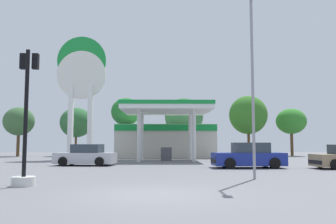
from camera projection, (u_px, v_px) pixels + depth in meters
ground_plane at (150, 194)px, 10.23m from camera, size 90.00×90.00×0.00m
gas_station at (166, 138)px, 35.37m from camera, size 9.77×13.67×4.73m
station_pole_sign at (81, 81)px, 31.91m from camera, size 4.46×0.56×11.25m
car_1 at (86, 156)px, 23.07m from camera, size 4.07×2.14×1.40m
car_2 at (248, 156)px, 20.87m from camera, size 4.27×2.05×1.51m
traffic_signal_0 at (25, 142)px, 12.28m from camera, size 0.81×0.81×4.82m
tree_0 at (19, 122)px, 38.67m from camera, size 3.33×3.33×5.42m
tree_1 at (76, 123)px, 39.81m from camera, size 3.65×3.65×5.48m
tree_2 at (126, 112)px, 38.54m from camera, size 3.24×3.24×6.42m
tree_3 at (184, 117)px, 40.18m from camera, size 4.39×4.39×6.61m
tree_4 at (248, 115)px, 38.86m from camera, size 4.21×4.21×6.71m
tree_5 at (291, 121)px, 40.19m from camera, size 3.42×3.42×5.42m
corner_streetlamp at (254, 69)px, 14.61m from camera, size 0.24×1.48×7.70m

